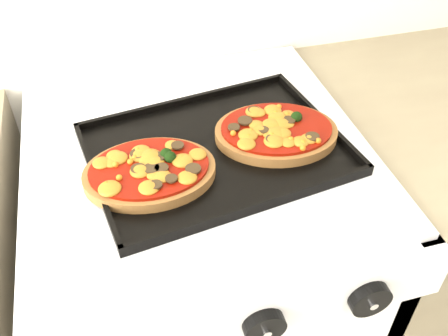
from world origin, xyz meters
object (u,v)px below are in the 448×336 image
object	(u,v)px
stove	(204,296)
pizza_left	(149,170)
pizza_right	(276,131)
baking_tray	(216,148)

from	to	relation	value
stove	pizza_left	bearing A→B (deg)	-143.23
stove	pizza_right	bearing A→B (deg)	-10.89
baking_tray	pizza_left	bearing A→B (deg)	-169.68
baking_tray	pizza_right	distance (m)	0.11
pizza_right	pizza_left	bearing A→B (deg)	-169.36
stove	pizza_left	xyz separation A→B (m)	(-0.09, -0.07, 0.48)
stove	pizza_left	distance (m)	0.49
stove	baking_tray	distance (m)	0.47
stove	baking_tray	xyz separation A→B (m)	(0.03, -0.03, 0.47)
stove	pizza_right	xyz separation A→B (m)	(0.14, -0.03, 0.48)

